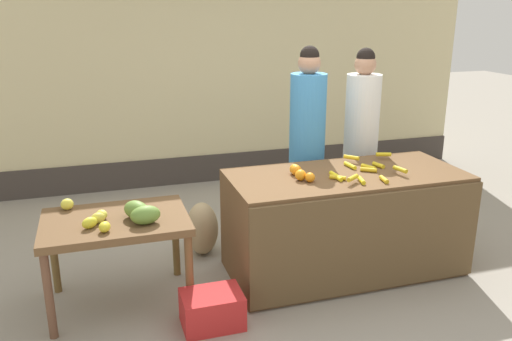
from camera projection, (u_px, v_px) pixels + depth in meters
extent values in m
plane|color=gray|center=(292.00, 276.00, 4.58)|extent=(24.00, 24.00, 0.00)
cube|color=beige|center=(214.00, 53.00, 6.69)|extent=(7.02, 0.20, 3.33)
cube|color=#3F3833|center=(219.00, 167.00, 7.04)|extent=(7.02, 0.04, 0.36)
cube|color=brown|center=(344.00, 222.00, 4.58)|extent=(2.00, 0.88, 0.89)
cube|color=brown|center=(370.00, 244.00, 4.16)|extent=(2.00, 0.03, 0.83)
cube|color=brown|center=(115.00, 222.00, 3.97)|extent=(1.08, 0.76, 0.06)
cylinder|color=brown|center=(49.00, 296.00, 3.64)|extent=(0.06, 0.06, 0.66)
cylinder|color=brown|center=(190.00, 275.00, 3.91)|extent=(0.06, 0.06, 0.66)
cylinder|color=brown|center=(54.00, 255.00, 4.23)|extent=(0.06, 0.06, 0.66)
cylinder|color=brown|center=(176.00, 240.00, 4.51)|extent=(0.06, 0.06, 0.66)
cylinder|color=gold|center=(384.00, 179.00, 4.23)|extent=(0.06, 0.13, 0.04)
cylinder|color=yellow|center=(335.00, 175.00, 4.33)|extent=(0.04, 0.15, 0.04)
cylinder|color=gold|center=(338.00, 178.00, 4.28)|extent=(0.12, 0.11, 0.04)
cylinder|color=yellow|center=(350.00, 166.00, 4.60)|extent=(0.05, 0.16, 0.04)
cylinder|color=gold|center=(378.00, 165.00, 4.61)|extent=(0.06, 0.13, 0.04)
cylinder|color=gold|center=(368.00, 167.00, 4.56)|extent=(0.09, 0.14, 0.04)
cylinder|color=yellow|center=(361.00, 180.00, 4.21)|extent=(0.06, 0.14, 0.04)
cylinder|color=yellow|center=(337.00, 177.00, 4.28)|extent=(0.04, 0.13, 0.04)
cylinder|color=gold|center=(369.00, 170.00, 4.48)|extent=(0.13, 0.11, 0.04)
cylinder|color=gold|center=(384.00, 154.00, 4.83)|extent=(0.14, 0.08, 0.04)
cylinder|color=gold|center=(400.00, 169.00, 4.39)|extent=(0.06, 0.15, 0.04)
cylinder|color=gold|center=(353.00, 178.00, 4.17)|extent=(0.13, 0.11, 0.04)
cylinder|color=gold|center=(352.00, 157.00, 4.73)|extent=(0.12, 0.13, 0.04)
sphere|color=orange|center=(295.00, 169.00, 4.42)|extent=(0.09, 0.09, 0.09)
sphere|color=orange|center=(296.00, 170.00, 4.38)|extent=(0.09, 0.09, 0.09)
sphere|color=orange|center=(301.00, 175.00, 4.25)|extent=(0.09, 0.09, 0.09)
sphere|color=orange|center=(310.00, 177.00, 4.21)|extent=(0.08, 0.08, 0.08)
ellipsoid|color=yellow|center=(67.00, 204.00, 4.11)|extent=(0.11, 0.10, 0.09)
ellipsoid|color=#DDCE46|center=(98.00, 218.00, 3.86)|extent=(0.11, 0.09, 0.08)
ellipsoid|color=yellow|center=(105.00, 227.00, 3.71)|extent=(0.11, 0.12, 0.08)
ellipsoid|color=#E4DD4C|center=(102.00, 215.00, 3.93)|extent=(0.12, 0.12, 0.07)
ellipsoid|color=yellow|center=(90.00, 223.00, 3.77)|extent=(0.14, 0.12, 0.08)
ellipsoid|color=olive|center=(145.00, 215.00, 3.84)|extent=(0.23, 0.16, 0.14)
ellipsoid|color=olive|center=(136.00, 210.00, 3.93)|extent=(0.25, 0.26, 0.14)
cylinder|color=#33333D|center=(305.00, 204.00, 5.21)|extent=(0.29, 0.29, 0.74)
cylinder|color=#3F8CCC|center=(308.00, 122.00, 4.96)|extent=(0.34, 0.34, 0.91)
sphere|color=tan|center=(309.00, 63.00, 4.80)|extent=(0.21, 0.21, 0.21)
sphere|color=black|center=(310.00, 56.00, 4.78)|extent=(0.18, 0.18, 0.18)
cylinder|color=#33333D|center=(357.00, 196.00, 5.46)|extent=(0.29, 0.29, 0.73)
cylinder|color=white|center=(362.00, 119.00, 5.21)|extent=(0.34, 0.34, 0.89)
sphere|color=tan|center=(365.00, 64.00, 5.05)|extent=(0.21, 0.21, 0.21)
sphere|color=black|center=(366.00, 57.00, 5.03)|extent=(0.18, 0.18, 0.18)
cube|color=red|center=(212.00, 309.00, 3.84)|extent=(0.44, 0.32, 0.26)
ellipsoid|color=tan|center=(202.00, 228.00, 4.93)|extent=(0.37, 0.41, 0.50)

